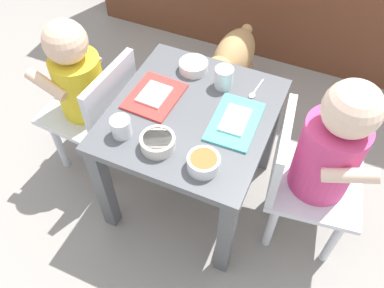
{
  "coord_description": "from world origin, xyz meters",
  "views": [
    {
      "loc": [
        0.34,
        -0.77,
        1.32
      ],
      "look_at": [
        0.0,
        0.0,
        0.29
      ],
      "focal_mm": 37.27,
      "sensor_mm": 36.0,
      "label": 1
    }
  ],
  "objects_px": {
    "food_tray_right": "(235,121)",
    "water_cup_right": "(224,78)",
    "seated_child_left": "(83,84)",
    "veggie_bowl_near": "(158,142)",
    "cereal_bowl_right_side": "(194,66)",
    "seated_child_right": "(326,152)",
    "dog": "(232,60)",
    "dining_table": "(192,131)",
    "food_tray_left": "(154,96)",
    "water_cup_left": "(121,128)",
    "cereal_bowl_left_side": "(204,163)",
    "spoon_by_left_tray": "(255,91)"
  },
  "relations": [
    {
      "from": "seated_child_right",
      "to": "water_cup_left",
      "type": "height_order",
      "value": "seated_child_right"
    },
    {
      "from": "dining_table",
      "to": "seated_child_left",
      "type": "relative_size",
      "value": 0.82
    },
    {
      "from": "dining_table",
      "to": "seated_child_left",
      "type": "xyz_separation_m",
      "value": [
        -0.4,
        0.0,
        0.05
      ]
    },
    {
      "from": "seated_child_left",
      "to": "food_tray_right",
      "type": "xyz_separation_m",
      "value": [
        0.54,
        0.01,
        0.04
      ]
    },
    {
      "from": "dining_table",
      "to": "water_cup_right",
      "type": "bearing_deg",
      "value": 73.12
    },
    {
      "from": "dining_table",
      "to": "cereal_bowl_left_side",
      "type": "relative_size",
      "value": 5.85
    },
    {
      "from": "dining_table",
      "to": "water_cup_left",
      "type": "distance_m",
      "value": 0.25
    },
    {
      "from": "veggie_bowl_near",
      "to": "water_cup_left",
      "type": "bearing_deg",
      "value": 179.46
    },
    {
      "from": "food_tray_left",
      "to": "water_cup_left",
      "type": "bearing_deg",
      "value": -95.32
    },
    {
      "from": "food_tray_right",
      "to": "spoon_by_left_tray",
      "type": "height_order",
      "value": "food_tray_right"
    },
    {
      "from": "food_tray_right",
      "to": "water_cup_right",
      "type": "relative_size",
      "value": 3.0
    },
    {
      "from": "dining_table",
      "to": "cereal_bowl_left_side",
      "type": "bearing_deg",
      "value": -57.82
    },
    {
      "from": "seated_child_left",
      "to": "food_tray_right",
      "type": "distance_m",
      "value": 0.54
    },
    {
      "from": "seated_child_left",
      "to": "water_cup_right",
      "type": "height_order",
      "value": "seated_child_left"
    },
    {
      "from": "water_cup_left",
      "to": "spoon_by_left_tray",
      "type": "bearing_deg",
      "value": 47.48
    },
    {
      "from": "dining_table",
      "to": "veggie_bowl_near",
      "type": "bearing_deg",
      "value": -101.58
    },
    {
      "from": "dining_table",
      "to": "food_tray_right",
      "type": "xyz_separation_m",
      "value": [
        0.13,
        0.01,
        0.09
      ]
    },
    {
      "from": "food_tray_right",
      "to": "spoon_by_left_tray",
      "type": "relative_size",
      "value": 2.08
    },
    {
      "from": "seated_child_left",
      "to": "cereal_bowl_left_side",
      "type": "height_order",
      "value": "seated_child_left"
    },
    {
      "from": "seated_child_right",
      "to": "veggie_bowl_near",
      "type": "bearing_deg",
      "value": -157.86
    },
    {
      "from": "water_cup_right",
      "to": "cereal_bowl_right_side",
      "type": "bearing_deg",
      "value": 165.23
    },
    {
      "from": "dog",
      "to": "water_cup_left",
      "type": "distance_m",
      "value": 0.74
    },
    {
      "from": "food_tray_right",
      "to": "cereal_bowl_right_side",
      "type": "bearing_deg",
      "value": 141.06
    },
    {
      "from": "seated_child_left",
      "to": "veggie_bowl_near",
      "type": "relative_size",
      "value": 6.46
    },
    {
      "from": "seated_child_left",
      "to": "water_cup_left",
      "type": "bearing_deg",
      "value": -32.66
    },
    {
      "from": "dog",
      "to": "dining_table",
      "type": "bearing_deg",
      "value": -84.58
    },
    {
      "from": "food_tray_left",
      "to": "veggie_bowl_near",
      "type": "bearing_deg",
      "value": -59.95
    },
    {
      "from": "cereal_bowl_left_side",
      "to": "food_tray_left",
      "type": "bearing_deg",
      "value": 142.39
    },
    {
      "from": "seated_child_left",
      "to": "seated_child_right",
      "type": "relative_size",
      "value": 0.93
    },
    {
      "from": "food_tray_left",
      "to": "cereal_bowl_left_side",
      "type": "height_order",
      "value": "cereal_bowl_left_side"
    },
    {
      "from": "spoon_by_left_tray",
      "to": "food_tray_left",
      "type": "bearing_deg",
      "value": -151.64
    },
    {
      "from": "dining_table",
      "to": "spoon_by_left_tray",
      "type": "relative_size",
      "value": 5.26
    },
    {
      "from": "water_cup_left",
      "to": "seated_child_right",
      "type": "bearing_deg",
      "value": 17.72
    },
    {
      "from": "veggie_bowl_near",
      "to": "seated_child_right",
      "type": "bearing_deg",
      "value": 22.14
    },
    {
      "from": "food_tray_left",
      "to": "food_tray_right",
      "type": "relative_size",
      "value": 0.91
    },
    {
      "from": "dining_table",
      "to": "cereal_bowl_left_side",
      "type": "xyz_separation_m",
      "value": [
        0.11,
        -0.18,
        0.11
      ]
    },
    {
      "from": "veggie_bowl_near",
      "to": "cereal_bowl_left_side",
      "type": "bearing_deg",
      "value": -5.92
    },
    {
      "from": "dog",
      "to": "cereal_bowl_right_side",
      "type": "height_order",
      "value": "cereal_bowl_right_side"
    },
    {
      "from": "seated_child_left",
      "to": "veggie_bowl_near",
      "type": "height_order",
      "value": "seated_child_left"
    },
    {
      "from": "dining_table",
      "to": "seated_child_right",
      "type": "height_order",
      "value": "seated_child_right"
    },
    {
      "from": "food_tray_left",
      "to": "cereal_bowl_left_side",
      "type": "xyz_separation_m",
      "value": [
        0.25,
        -0.19,
        0.02
      ]
    },
    {
      "from": "seated_child_left",
      "to": "food_tray_left",
      "type": "bearing_deg",
      "value": 2.12
    },
    {
      "from": "water_cup_right",
      "to": "spoon_by_left_tray",
      "type": "bearing_deg",
      "value": 8.87
    },
    {
      "from": "seated_child_right",
      "to": "food_tray_right",
      "type": "height_order",
      "value": "seated_child_right"
    },
    {
      "from": "dining_table",
      "to": "cereal_bowl_right_side",
      "type": "bearing_deg",
      "value": 112.18
    },
    {
      "from": "seated_child_right",
      "to": "cereal_bowl_left_side",
      "type": "height_order",
      "value": "seated_child_right"
    },
    {
      "from": "food_tray_left",
      "to": "dog",
      "type": "bearing_deg",
      "value": 80.99
    },
    {
      "from": "seated_child_right",
      "to": "food_tray_right",
      "type": "bearing_deg",
      "value": -178.97
    },
    {
      "from": "seated_child_right",
      "to": "water_cup_right",
      "type": "xyz_separation_m",
      "value": [
        -0.36,
        0.13,
        0.04
      ]
    },
    {
      "from": "seated_child_right",
      "to": "seated_child_left",
      "type": "bearing_deg",
      "value": -178.95
    }
  ]
}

